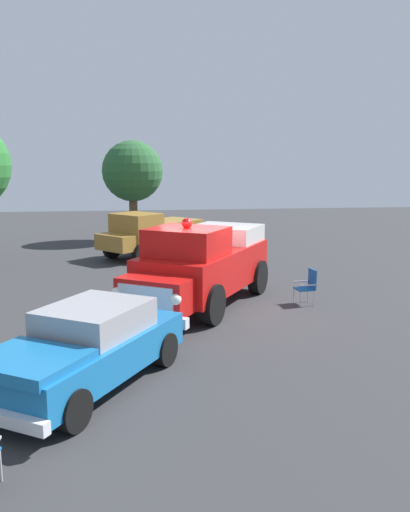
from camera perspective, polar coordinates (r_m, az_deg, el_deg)
ground_plane at (r=14.97m, az=0.30°, el=-5.62°), size 60.00×60.00×0.00m
vintage_fire_truck at (r=15.01m, az=-0.37°, el=-0.88°), size 6.19×5.01×2.59m
classic_hot_rod at (r=10.01m, az=-12.70°, el=-9.51°), size 4.68×3.89×1.46m
parked_pickup at (r=23.07m, az=-5.72°, el=2.45°), size 4.58×4.74×1.90m
lawn_chair_by_car at (r=15.56m, az=10.96°, el=-2.96°), size 0.56×0.55×1.02m
spectator_standing at (r=20.79m, az=2.00°, el=1.57°), size 0.48×0.56×1.68m
oak_tree_distant at (r=27.35m, az=-7.74°, el=8.90°), size 3.04×3.04×5.06m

